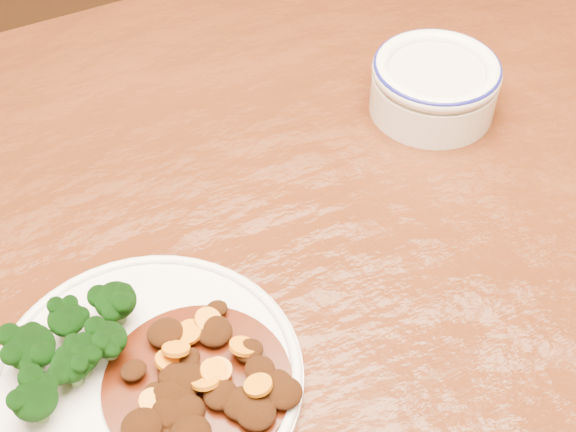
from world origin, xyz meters
TOP-DOWN VIEW (x-y plane):
  - dining_table at (-0.00, 0.00)m, footprint 1.55×0.98m
  - dinner_plate at (-0.20, -0.08)m, footprint 0.25×0.25m
  - broccoli_florets at (-0.24, -0.04)m, footprint 0.12×0.09m
  - mince_stew at (-0.17, -0.11)m, footprint 0.15×0.15m
  - dip_bowl at (0.20, 0.08)m, footprint 0.13×0.13m

SIDE VIEW (x-z plane):
  - dining_table at x=0.00m, z-range 0.30..1.05m
  - dinner_plate at x=-0.20m, z-range 0.75..0.77m
  - mince_stew at x=-0.17m, z-range 0.76..0.78m
  - dip_bowl at x=0.20m, z-range 0.75..0.81m
  - broccoli_florets at x=-0.24m, z-range 0.76..0.81m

